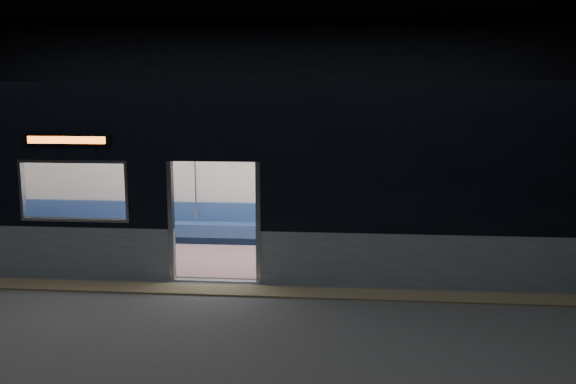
# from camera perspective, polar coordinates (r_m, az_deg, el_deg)

# --- Properties ---
(station_floor) EXTENTS (24.00, 14.00, 0.01)m
(station_floor) POSITION_cam_1_polar(r_m,az_deg,el_deg) (9.54, -8.10, -10.22)
(station_floor) COLOR #47494C
(station_floor) RESTS_ON ground
(station_envelope) EXTENTS (24.00, 14.00, 5.00)m
(station_envelope) POSITION_cam_1_polar(r_m,az_deg,el_deg) (9.01, -8.65, 12.35)
(station_envelope) COLOR black
(station_envelope) RESTS_ON station_floor
(tactile_strip) EXTENTS (22.80, 0.50, 0.03)m
(tactile_strip) POSITION_cam_1_polar(r_m,az_deg,el_deg) (10.04, -7.38, -9.08)
(tactile_strip) COLOR #8C7F59
(tactile_strip) RESTS_ON station_floor
(metro_car) EXTENTS (18.00, 3.04, 3.35)m
(metro_car) POSITION_cam_1_polar(r_m,az_deg,el_deg) (11.56, -5.42, 2.70)
(metro_car) COLOR #91A4AD
(metro_car) RESTS_ON station_floor
(passenger) EXTENTS (0.39, 0.67, 1.35)m
(passenger) POSITION_cam_1_polar(r_m,az_deg,el_deg) (12.52, 4.41, -1.66)
(passenger) COLOR black
(passenger) RESTS_ON metro_car
(handbag) EXTENTS (0.28, 0.24, 0.14)m
(handbag) POSITION_cam_1_polar(r_m,az_deg,el_deg) (12.32, 4.27, -2.38)
(handbag) COLOR black
(handbag) RESTS_ON passenger
(transit_map) EXTENTS (1.10, 0.03, 0.72)m
(transit_map) POSITION_cam_1_polar(r_m,az_deg,el_deg) (13.02, 17.93, 1.54)
(transit_map) COLOR white
(transit_map) RESTS_ON metro_car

